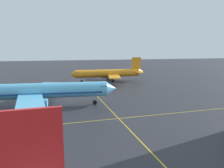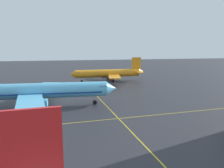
{
  "view_description": "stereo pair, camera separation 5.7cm",
  "coord_description": "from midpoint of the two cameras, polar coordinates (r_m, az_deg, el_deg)",
  "views": [
    {
      "loc": [
        -13.22,
        -0.69,
        14.82
      ],
      "look_at": [
        3.65,
        57.66,
        4.62
      ],
      "focal_mm": 32.61,
      "sensor_mm": 36.0,
      "label": 1
    },
    {
      "loc": [
        -13.17,
        -0.71,
        14.82
      ],
      "look_at": [
        3.65,
        57.66,
        4.62
      ],
      "focal_mm": 32.61,
      "sensor_mm": 36.0,
      "label": 2
    }
  ],
  "objects": [
    {
      "name": "airliner_second_row",
      "position": [
        56.14,
        -19.65,
        -1.86
      ],
      "size": [
        40.19,
        34.46,
        12.49
      ],
      "color": "#5BB7E5",
      "rests_on": "ground"
    },
    {
      "name": "airliner_third_row",
      "position": [
        96.64,
        -0.91,
        3.01
      ],
      "size": [
        36.15,
        31.25,
        11.26
      ],
      "color": "orange",
      "rests_on": "ground"
    }
  ]
}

